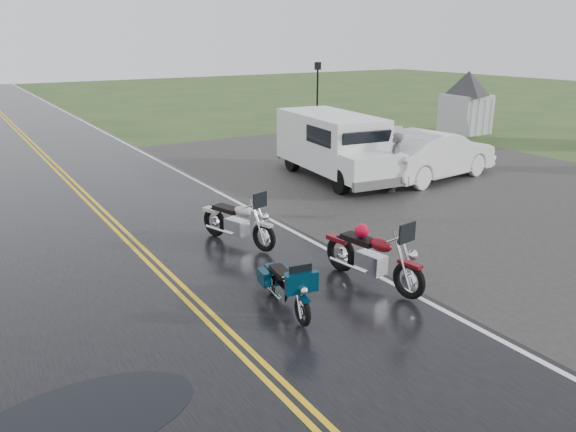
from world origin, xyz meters
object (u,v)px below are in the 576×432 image
(van_white, at_px, (341,159))
(person_at_van, at_px, (395,163))
(visitor_center, at_px, (468,87))
(motorcycle_silver, at_px, (264,226))
(motorcycle_teal, at_px, (303,299))
(lamp_post_far_right, at_px, (317,101))
(sedan_white, at_px, (433,155))
(motorcycle_red, at_px, (410,266))

(van_white, bearing_deg, person_at_van, -14.04)
(visitor_center, height_order, motorcycle_silver, visitor_center)
(motorcycle_teal, height_order, van_white, van_white)
(visitor_center, relative_size, van_white, 2.71)
(visitor_center, relative_size, person_at_van, 8.35)
(visitor_center, xyz_separation_m, van_white, (-12.90, -6.30, -1.24))
(visitor_center, distance_m, motorcycle_silver, 20.06)
(motorcycle_teal, distance_m, person_at_van, 9.65)
(van_white, bearing_deg, visitor_center, 32.57)
(van_white, distance_m, lamp_post_far_right, 10.20)
(van_white, height_order, lamp_post_far_right, lamp_post_far_right)
(motorcycle_silver, xyz_separation_m, person_at_van, (6.36, 2.59, 0.26))
(visitor_center, bearing_deg, person_at_van, -148.24)
(motorcycle_silver, relative_size, van_white, 0.40)
(motorcycle_silver, height_order, lamp_post_far_right, lamp_post_far_right)
(motorcycle_teal, bearing_deg, van_white, 57.22)
(van_white, distance_m, sedan_white, 4.03)
(visitor_center, height_order, sedan_white, visitor_center)
(motorcycle_silver, xyz_separation_m, van_white, (4.67, 3.23, 0.46))
(motorcycle_silver, height_order, sedan_white, sedan_white)
(motorcycle_silver, distance_m, person_at_van, 6.87)
(sedan_white, distance_m, lamp_post_far_right, 8.95)
(van_white, bearing_deg, motorcycle_teal, -124.79)
(visitor_center, xyz_separation_m, motorcycle_teal, (-18.74, -12.96, -1.85))
(motorcycle_silver, bearing_deg, visitor_center, 11.57)
(van_white, bearing_deg, motorcycle_red, -110.86)
(motorcycle_teal, bearing_deg, motorcycle_silver, 79.63)
(motorcycle_red, xyz_separation_m, van_white, (3.55, 6.85, 0.42))
(sedan_white, bearing_deg, motorcycle_teal, 116.78)
(lamp_post_far_right, bearing_deg, sedan_white, -97.25)
(motorcycle_teal, xyz_separation_m, sedan_white, (9.86, 6.60, 0.31))
(visitor_center, bearing_deg, lamp_post_far_right, 162.32)
(lamp_post_far_right, bearing_deg, van_white, -120.35)
(motorcycle_teal, distance_m, motorcycle_silver, 3.62)
(motorcycle_teal, relative_size, person_at_van, 0.98)
(motorcycle_teal, height_order, lamp_post_far_right, lamp_post_far_right)
(person_at_van, bearing_deg, lamp_post_far_right, -151.64)
(motorcycle_red, bearing_deg, lamp_post_far_right, 52.59)
(motorcycle_red, relative_size, person_at_van, 1.30)
(van_white, height_order, person_at_van, van_white)
(person_at_van, bearing_deg, motorcycle_silver, -19.31)
(person_at_van, xyz_separation_m, sedan_white, (2.33, 0.59, -0.09))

